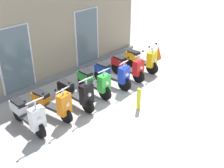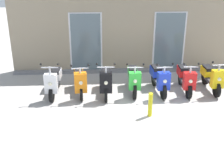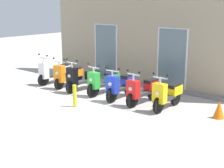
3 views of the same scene
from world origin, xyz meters
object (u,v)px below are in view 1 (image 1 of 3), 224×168
(scooter_blue, at_px, (112,74))
(scooter_yellow, at_px, (142,59))
(curb_bollard, at_px, (139,99))
(scooter_black, at_px, (76,93))
(scooter_white, at_px, (28,115))
(scooter_orange, at_px, (52,103))
(scooter_red, at_px, (128,66))
(scooter_green, at_px, (94,82))
(traffic_cone, at_px, (158,52))

(scooter_blue, relative_size, scooter_yellow, 1.03)
(curb_bollard, bearing_deg, scooter_black, 127.59)
(scooter_white, relative_size, scooter_blue, 1.00)
(scooter_orange, bearing_deg, scooter_red, 0.24)
(scooter_green, relative_size, traffic_cone, 3.03)
(scooter_orange, distance_m, scooter_green, 1.75)
(scooter_orange, distance_m, scooter_blue, 2.59)
(scooter_black, height_order, scooter_blue, scooter_black)
(scooter_yellow, height_order, traffic_cone, scooter_yellow)
(curb_bollard, bearing_deg, scooter_white, 150.62)
(scooter_green, distance_m, curb_bollard, 1.69)
(traffic_cone, bearing_deg, scooter_red, -174.02)
(scooter_green, relative_size, scooter_red, 0.99)
(scooter_white, height_order, scooter_orange, scooter_white)
(curb_bollard, bearing_deg, traffic_cone, 25.92)
(scooter_black, height_order, curb_bollard, scooter_black)
(scooter_white, xyz_separation_m, scooter_orange, (0.82, 0.00, 0.00))
(scooter_red, height_order, scooter_yellow, scooter_yellow)
(scooter_green, height_order, traffic_cone, scooter_green)
(scooter_black, relative_size, scooter_red, 1.03)
(scooter_yellow, bearing_deg, traffic_cone, 8.81)
(scooter_yellow, bearing_deg, scooter_blue, -178.36)
(scooter_black, relative_size, scooter_blue, 1.03)
(scooter_green, xyz_separation_m, scooter_red, (1.72, -0.04, -0.01))
(scooter_white, height_order, scooter_blue, scooter_white)
(scooter_white, relative_size, scooter_yellow, 1.02)
(scooter_white, xyz_separation_m, scooter_black, (1.67, -0.07, 0.01))
(scooter_white, distance_m, scooter_black, 1.67)
(scooter_black, bearing_deg, scooter_blue, 1.77)
(scooter_yellow, bearing_deg, curb_bollard, -144.87)
(curb_bollard, relative_size, traffic_cone, 1.35)
(curb_bollard, bearing_deg, scooter_green, 99.33)
(scooter_blue, bearing_deg, scooter_black, -178.23)
(scooter_black, distance_m, curb_bollard, 1.94)
(scooter_white, distance_m, traffic_cone, 6.72)
(scooter_white, relative_size, scooter_green, 1.01)
(scooter_orange, relative_size, scooter_red, 0.99)
(scooter_black, bearing_deg, scooter_white, 177.52)
(scooter_white, relative_size, scooter_orange, 1.01)
(scooter_green, bearing_deg, curb_bollard, -80.67)
(scooter_green, height_order, scooter_blue, scooter_blue)
(scooter_orange, distance_m, scooter_red, 3.47)
(scooter_white, xyz_separation_m, scooter_red, (4.29, 0.02, -0.00))
(scooter_red, height_order, traffic_cone, scooter_red)
(scooter_yellow, relative_size, curb_bollard, 2.22)
(scooter_black, height_order, traffic_cone, scooter_black)
(scooter_white, relative_size, curb_bollard, 2.27)
(scooter_yellow, xyz_separation_m, traffic_cone, (1.53, 0.24, -0.22))
(traffic_cone, bearing_deg, scooter_blue, -175.01)
(scooter_red, bearing_deg, curb_bollard, -131.68)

